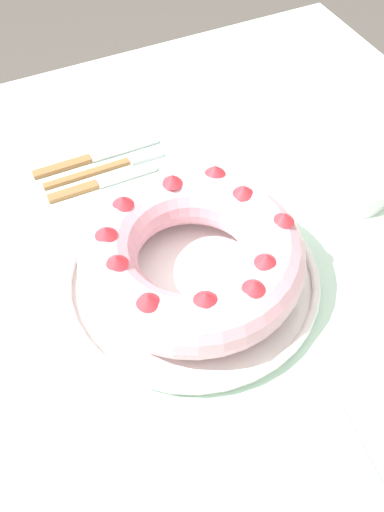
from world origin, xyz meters
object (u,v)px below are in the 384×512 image
at_px(serving_dish, 192,279).
at_px(cake_knife, 96,185).
at_px(fork, 113,166).
at_px(side_bowl, 343,177).
at_px(napkin, 327,491).
at_px(serving_knife, 88,159).
at_px(bundt_cake, 192,256).

relative_size(serving_dish, cake_knife, 1.94).
distance_m(fork, cake_knife, 0.05).
distance_m(serving_dish, fork, 0.27).
bearing_deg(fork, serving_dish, -2.21).
distance_m(serving_dish, cake_knife, 0.25).
bearing_deg(side_bowl, napkin, -36.15).
xyz_separation_m(fork, side_bowl, (0.20, 0.31, 0.01)).
relative_size(cake_knife, napkin, 1.04).
bearing_deg(side_bowl, serving_knife, -123.47).
height_order(bundt_cake, fork, bundt_cake).
height_order(serving_dish, side_bowl, side_bowl).
xyz_separation_m(serving_dish, cake_knife, (-0.24, -0.06, -0.01)).
distance_m(serving_dish, side_bowl, 0.31).
relative_size(fork, napkin, 1.17).
xyz_separation_m(cake_knife, side_bowl, (0.17, 0.35, 0.01)).
bearing_deg(serving_knife, cake_knife, -8.07).
bearing_deg(side_bowl, cake_knife, -114.94).
height_order(cake_knife, side_bowl, side_bowl).
distance_m(bundt_cake, fork, 0.28).
relative_size(serving_dish, side_bowl, 2.21).
distance_m(bundt_cake, side_bowl, 0.31).
height_order(side_bowl, napkin, side_bowl).
bearing_deg(napkin, side_bowl, 143.85).
bearing_deg(side_bowl, bundt_cake, -75.66).
xyz_separation_m(serving_knife, napkin, (0.62, 0.06, -0.00)).
height_order(fork, serving_knife, serving_knife).
distance_m(serving_dish, napkin, 0.32).
bearing_deg(bundt_cake, side_bowl, 104.34).
bearing_deg(napkin, serving_knife, -174.77).
bearing_deg(cake_knife, side_bowl, 61.02).
bearing_deg(serving_dish, side_bowl, 104.34).
height_order(bundt_cake, cake_knife, bundt_cake).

